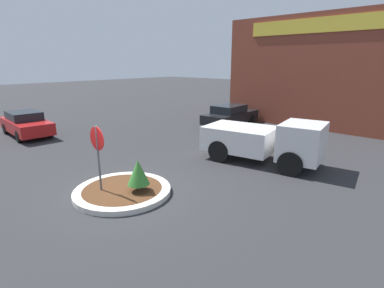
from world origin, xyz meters
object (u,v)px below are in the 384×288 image
Objects in this scene: parked_sedan_red at (26,124)px; parked_sedan_black at (230,115)px; stop_sign at (98,147)px; utility_truck at (264,140)px.

parked_sedan_red is 0.98× the size of parked_sedan_black.
stop_sign reaches higher than parked_sedan_red.
stop_sign is 7.15m from utility_truck.
utility_truck is at bearing -137.04° from parked_sedan_black.
parked_sedan_black is at bearing 126.20° from utility_truck.
utility_truck is 1.15× the size of parked_sedan_red.
parked_sedan_red is (-10.89, 1.54, -0.93)m from stop_sign.
parked_sedan_black is (-5.88, 5.73, -0.30)m from utility_truck.
stop_sign is 0.51× the size of parked_sedan_red.
parked_sedan_black is (-3.52, 12.45, -0.94)m from stop_sign.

